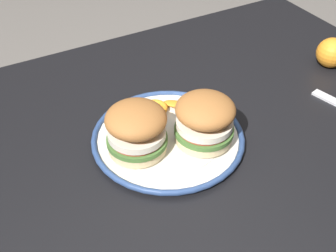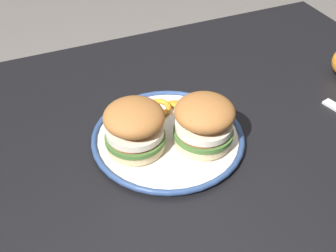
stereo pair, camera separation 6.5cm
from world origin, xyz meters
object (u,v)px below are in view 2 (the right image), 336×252
object	(u,v)px
dining_table	(176,160)
dinner_plate	(168,137)
sandwich_half_right	(135,126)
sandwich_half_left	(204,121)

from	to	relation	value
dining_table	dinner_plate	distance (m)	0.13
sandwich_half_right	sandwich_half_left	bearing A→B (deg)	163.16
dining_table	sandwich_half_left	world-z (taller)	sandwich_half_left
dinner_plate	sandwich_half_right	world-z (taller)	sandwich_half_right
sandwich_half_left	dining_table	bearing A→B (deg)	-77.54
sandwich_half_right	dinner_plate	bearing A→B (deg)	-174.48
sandwich_half_left	sandwich_half_right	size ratio (longest dim) A/B	1.10
dinner_plate	sandwich_half_left	bearing A→B (deg)	140.81
dining_table	sandwich_half_right	xyz separation A→B (m)	(0.11, 0.05, 0.18)
sandwich_half_left	sandwich_half_right	distance (m)	0.13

